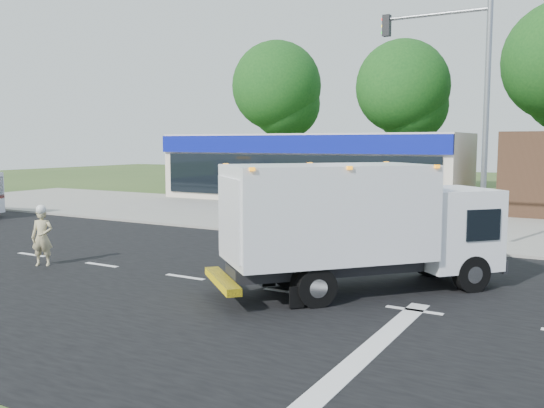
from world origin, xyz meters
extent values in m
plane|color=#385123|center=(0.00, 0.00, 0.00)|extent=(120.00, 120.00, 0.00)
cube|color=black|center=(0.00, 0.00, 0.00)|extent=(60.00, 14.00, 0.02)
cube|color=gray|center=(0.00, 8.20, 0.06)|extent=(60.00, 2.40, 0.12)
cube|color=gray|center=(0.00, 14.00, 0.01)|extent=(60.00, 9.00, 0.02)
cube|color=silver|center=(-9.00, 0.00, 0.02)|extent=(1.20, 0.15, 0.01)
cube|color=silver|center=(-6.00, 0.00, 0.02)|extent=(1.20, 0.15, 0.01)
cube|color=silver|center=(-3.00, 0.00, 0.02)|extent=(1.20, 0.15, 0.01)
cube|color=silver|center=(0.00, 0.00, 0.02)|extent=(1.20, 0.15, 0.01)
cube|color=silver|center=(3.00, 0.00, 0.02)|extent=(1.20, 0.15, 0.01)
cube|color=silver|center=(3.00, -3.00, 0.02)|extent=(0.40, 7.00, 0.01)
cube|color=black|center=(0.87, 0.31, 0.64)|extent=(3.75, 3.99, 0.32)
cube|color=white|center=(3.05, 2.71, 1.41)|extent=(2.68, 2.67, 1.92)
cube|color=black|center=(3.64, 3.35, 1.60)|extent=(1.37, 1.27, 0.82)
cube|color=white|center=(0.87, 0.31, 1.92)|extent=(4.69, 4.85, 2.14)
cube|color=silver|center=(-0.68, -1.39, 1.87)|extent=(1.39, 1.27, 1.73)
cube|color=yellow|center=(-0.79, -1.51, 0.50)|extent=(1.83, 1.71, 0.16)
cube|color=orange|center=(0.87, 0.31, 2.97)|extent=(4.59, 4.74, 0.07)
cylinder|color=black|center=(2.44, 3.33, 0.44)|extent=(0.79, 0.83, 0.88)
cylinder|color=black|center=(3.72, 2.16, 0.44)|extent=(0.79, 0.83, 0.88)
cylinder|color=black|center=(-0.23, 0.46, 0.44)|extent=(0.79, 0.83, 0.88)
cylinder|color=black|center=(1.12, -0.77, 0.44)|extent=(0.79, 0.83, 0.88)
imported|color=tan|center=(-7.40, -0.86, 0.82)|extent=(0.71, 0.64, 1.64)
sphere|color=white|center=(-7.40, -0.86, 1.61)|extent=(0.28, 0.28, 0.28)
cube|color=beige|center=(-9.00, 20.00, 2.00)|extent=(18.00, 6.00, 4.00)
cube|color=#09148D|center=(-9.00, 16.95, 3.40)|extent=(18.00, 0.30, 1.00)
cube|color=black|center=(-9.00, 16.95, 1.60)|extent=(17.00, 0.12, 2.40)
cylinder|color=gray|center=(3.00, 7.60, 4.00)|extent=(0.18, 0.18, 8.00)
cylinder|color=gray|center=(1.30, 7.60, 7.60)|extent=(3.40, 0.12, 0.12)
cube|color=black|center=(-0.30, 7.60, 7.40)|extent=(0.25, 0.25, 0.70)
cylinder|color=#332114|center=(-16.00, 28.00, 3.67)|extent=(0.56, 0.56, 7.35)
sphere|color=#134516|center=(-16.00, 28.00, 7.88)|extent=(6.93, 6.93, 6.93)
sphere|color=#134516|center=(-15.50, 28.50, 6.51)|extent=(5.46, 5.46, 5.46)
cylinder|color=#332114|center=(-6.00, 28.00, 3.43)|extent=(0.56, 0.56, 6.86)
sphere|color=#134516|center=(-6.00, 28.00, 7.35)|extent=(6.47, 6.47, 6.47)
sphere|color=#134516|center=(-5.50, 28.50, 6.08)|extent=(5.10, 5.10, 5.10)
camera|label=1|loc=(6.21, -11.57, 3.48)|focal=38.00mm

